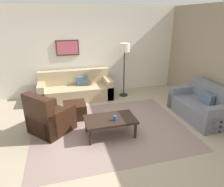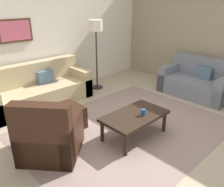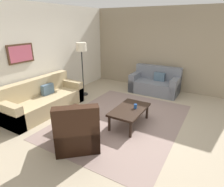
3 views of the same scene
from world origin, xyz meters
TOP-DOWN VIEW (x-y plane):
  - ground_plane at (0.00, 0.00)m, footprint 8.00×8.00m
  - rear_partition at (0.00, 2.60)m, footprint 6.00×0.12m
  - stone_feature_panel at (3.00, 0.00)m, footprint 0.12×5.20m
  - area_rug at (0.00, 0.00)m, footprint 3.52×2.73m
  - couch_main at (-0.58, 2.12)m, footprint 2.24×0.87m
  - couch_loveseat at (2.45, -0.06)m, footprint 0.88×1.59m
  - armchair_leather at (-1.36, 0.23)m, footprint 1.13×1.13m
  - ottoman at (-0.74, 0.78)m, footprint 0.56×0.56m
  - coffee_table at (-0.06, -0.25)m, footprint 1.10×0.64m
  - cup at (0.02, -0.36)m, footprint 0.07×0.07m
  - lamp_standing at (0.97, 1.93)m, footprint 0.32×0.32m
  - framed_artwork at (-0.72, 2.51)m, footprint 0.71×0.04m

SIDE VIEW (x-z plane):
  - ground_plane at x=0.00m, z-range 0.00..0.00m
  - area_rug at x=0.00m, z-range 0.00..0.01m
  - ottoman at x=-0.74m, z-range 0.00..0.40m
  - couch_main at x=-0.58m, z-range -0.14..0.74m
  - couch_loveseat at x=2.45m, z-range -0.14..0.74m
  - armchair_leather at x=-1.36m, z-range -0.17..0.78m
  - coffee_table at x=-0.06m, z-range 0.15..0.56m
  - cup at x=0.02m, z-range 0.41..0.51m
  - rear_partition at x=0.00m, z-range 0.00..2.80m
  - stone_feature_panel at x=3.00m, z-range 0.00..2.80m
  - lamp_standing at x=0.97m, z-range 0.55..2.26m
  - framed_artwork at x=-0.72m, z-range 1.31..1.79m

